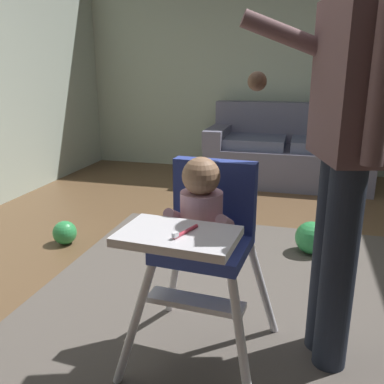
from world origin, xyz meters
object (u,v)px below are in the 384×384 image
at_px(high_chair, 204,226).
at_px(toy_ball_second, 312,238).
at_px(wall_clock, 343,13).
at_px(couch, 289,153).
at_px(adult_standing, 344,146).
at_px(toy_ball, 65,233).

bearing_deg(high_chair, toy_ball_second, 163.43).
distance_m(toy_ball_second, wall_clock, 2.92).
xyz_separation_m(high_chair, toy_ball_second, (0.47, 1.24, -0.51)).
xyz_separation_m(couch, adult_standing, (0.30, -3.00, 0.61)).
height_order(couch, toy_ball, couch).
distance_m(adult_standing, toy_ball, 2.13).
height_order(toy_ball, wall_clock, wall_clock).
height_order(high_chair, toy_ball, high_chair).
relative_size(couch, adult_standing, 1.05).
distance_m(high_chair, wall_clock, 3.87).
relative_size(adult_standing, wall_clock, 5.28).
xyz_separation_m(couch, toy_ball, (-1.48, -2.20, -0.25)).
distance_m(couch, toy_ball, 2.67).
height_order(couch, adult_standing, adult_standing).
xyz_separation_m(toy_ball, wall_clock, (1.94, 2.68, 1.72)).
bearing_deg(couch, high_chair, -3.96).
distance_m(couch, toy_ball_second, 1.93).
distance_m(couch, adult_standing, 3.07).
bearing_deg(adult_standing, toy_ball, -39.12).
xyz_separation_m(toy_ball, toy_ball_second, (1.73, 0.31, 0.03)).
bearing_deg(toy_ball_second, couch, 97.61).
distance_m(couch, high_chair, 3.16).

